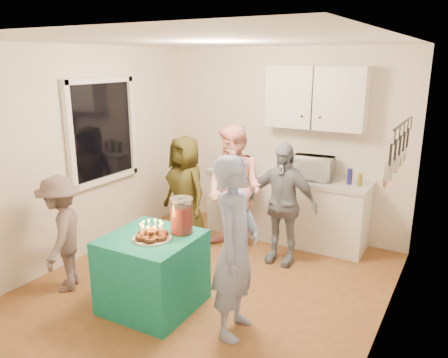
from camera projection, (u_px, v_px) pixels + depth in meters
The scene contains 19 objects.
floor at pixel (208, 286), 4.84m from camera, with size 4.00×4.00×0.00m, color brown.
ceiling at pixel (206, 41), 4.15m from camera, with size 4.00×4.00×0.00m, color white.
back_wall at pixel (283, 142), 6.16m from camera, with size 3.60×3.60×0.00m, color silver.
left_wall at pixel (83, 154), 5.36m from camera, with size 4.00×4.00×0.00m, color silver.
right_wall at pixel (390, 200), 3.62m from camera, with size 4.00×4.00×0.00m, color silver.
window_night at pixel (102, 131), 5.53m from camera, with size 0.04×1.00×1.20m, color black.
counter at pixel (285, 209), 6.04m from camera, with size 2.20×0.58×0.86m, color white.
countertop at pixel (287, 177), 5.92m from camera, with size 2.24×0.62×0.05m, color beige.
upper_cabinet at pixel (316, 98), 5.62m from camera, with size 1.30×0.30×0.80m, color white.
pot_rack at pixel (398, 149), 4.16m from camera, with size 0.12×1.00×0.60m, color black.
microwave at pixel (312, 168), 5.71m from camera, with size 0.53×0.36×0.29m, color white.
party_table at pixel (153, 272), 4.36m from camera, with size 0.85×0.85×0.76m, color #127D66.
donut_cake at pixel (152, 230), 4.18m from camera, with size 0.38×0.38×0.18m, color #381C0C, non-canonical shape.
punch_jar at pixel (182, 216), 4.31m from camera, with size 0.22×0.22×0.34m, color red.
man_birthday at pixel (236, 248), 3.83m from camera, with size 0.61×0.40×1.66m, color #8899C7.
woman_back_left at pixel (186, 191), 5.79m from camera, with size 0.72×0.47×1.48m, color brown.
woman_back_center at pixel (234, 190), 5.54m from camera, with size 0.81×0.63×1.66m, color #FF8985.
woman_back_right at pixel (282, 204), 5.25m from camera, with size 0.88×0.37×1.50m, color #0F1A32.
child_near_left at pixel (62, 234), 4.64m from camera, with size 0.82×0.47×1.27m, color #594747.
Camera 1 is at (2.34, -3.67, 2.44)m, focal length 35.00 mm.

